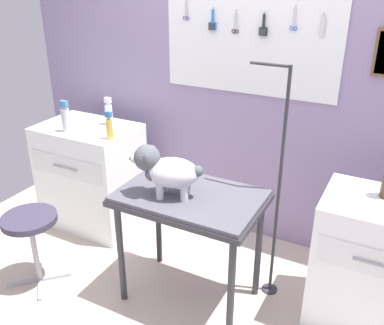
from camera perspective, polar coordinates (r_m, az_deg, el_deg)
name	(u,v)px	position (r m, az deg, el deg)	size (l,w,h in m)	color
ground	(163,324)	(3.02, -3.81, -20.43)	(4.40, 4.00, 0.04)	#C2B1A0
rear_wall_panel	(245,99)	(3.42, 6.98, 8.27)	(4.00, 0.11, 2.30)	#8E7DA5
grooming_table	(190,207)	(2.75, -0.26, -5.82)	(0.91, 0.59, 0.81)	#2D2D33
grooming_arm	(277,198)	(2.85, 11.10, -4.60)	(0.30, 0.11, 1.61)	#2D2D33
dog	(165,170)	(2.62, -3.54, -0.96)	(0.44, 0.29, 0.33)	silver
counter_left	(91,176)	(3.84, -13.10, -1.70)	(0.80, 0.58, 0.91)	white
cabinet_right	(372,264)	(2.96, 22.65, -12.22)	(0.68, 0.54, 0.87)	white
stool	(31,228)	(3.22, -20.49, -8.04)	(0.38, 0.38, 0.55)	#9E9EA3
spray_bottle_short	(109,127)	(3.33, -10.84, 4.57)	(0.05, 0.05, 0.22)	gold
detangler_spray	(66,118)	(3.56, -16.31, 5.61)	(0.07, 0.07, 0.25)	#ADB7BF
shampoo_bottle	(109,113)	(3.64, -10.90, 6.41)	(0.06, 0.06, 0.23)	white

